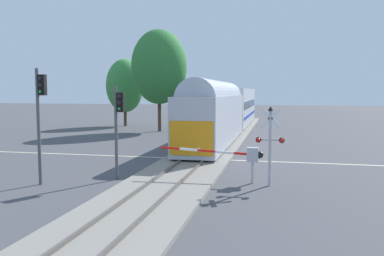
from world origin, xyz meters
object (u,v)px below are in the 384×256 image
at_px(commuter_train, 228,108).
at_px(crossing_signal_mast, 270,138).
at_px(oak_behind_train, 159,67).
at_px(traffic_signal_near_left, 40,107).
at_px(crossing_gate_near, 242,155).
at_px(traffic_signal_median, 118,118).
at_px(pine_left_background, 125,86).

xyz_separation_m(commuter_train, crossing_signal_mast, (4.85, -22.98, -0.44)).
distance_m(commuter_train, oak_behind_train, 9.42).
bearing_deg(traffic_signal_near_left, crossing_gate_near, 14.68).
xyz_separation_m(crossing_gate_near, oak_behind_train, (-11.62, 24.05, 5.93)).
bearing_deg(oak_behind_train, traffic_signal_median, -77.79).
relative_size(traffic_signal_near_left, pine_left_background, 0.64).
relative_size(commuter_train, oak_behind_train, 3.46).
bearing_deg(crossing_signal_mast, pine_left_background, 122.80).
distance_m(commuter_train, traffic_signal_near_left, 25.83).
bearing_deg(traffic_signal_near_left, commuter_train, 76.49).
relative_size(traffic_signal_near_left, oak_behind_train, 0.49).
height_order(crossing_gate_near, traffic_signal_near_left, traffic_signal_near_left).
xyz_separation_m(crossing_gate_near, traffic_signal_median, (-6.28, -0.66, 1.82)).
bearing_deg(oak_behind_train, crossing_gate_near, -64.21).
bearing_deg(traffic_signal_near_left, oak_behind_train, 94.52).
height_order(commuter_train, traffic_signal_median, commuter_train).
distance_m(crossing_gate_near, crossing_signal_mast, 1.70).
xyz_separation_m(crossing_gate_near, crossing_signal_mast, (1.36, -0.38, 0.95)).
relative_size(crossing_gate_near, traffic_signal_median, 1.09).
relative_size(crossing_gate_near, crossing_signal_mast, 1.36).
bearing_deg(crossing_gate_near, traffic_signal_near_left, -165.32).
height_order(crossing_gate_near, traffic_signal_median, traffic_signal_median).
distance_m(commuter_train, crossing_signal_mast, 23.49).
height_order(crossing_signal_mast, pine_left_background, pine_left_background).
bearing_deg(crossing_gate_near, traffic_signal_median, -174.03).
height_order(traffic_signal_median, pine_left_background, pine_left_background).
relative_size(commuter_train, crossing_gate_near, 7.64).
distance_m(crossing_gate_near, pine_left_background, 35.16).
height_order(crossing_signal_mast, traffic_signal_near_left, traffic_signal_near_left).
xyz_separation_m(traffic_signal_near_left, pine_left_background, (-8.62, 32.36, 1.52)).
xyz_separation_m(commuter_train, oak_behind_train, (-8.13, 1.44, 4.54)).
bearing_deg(crossing_signal_mast, oak_behind_train, 117.98).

